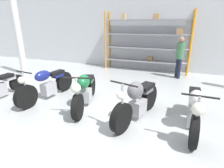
# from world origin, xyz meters

# --- Properties ---
(ground_plane) EXTENTS (30.00, 30.00, 0.00)m
(ground_plane) POSITION_xyz_m (0.00, 0.00, 0.00)
(ground_plane) COLOR #B2B7B7
(back_wall) EXTENTS (30.00, 0.08, 3.60)m
(back_wall) POSITION_xyz_m (0.00, 5.25, 1.80)
(back_wall) COLOR silver
(back_wall) RESTS_ON ground_plane
(shelving_rack) EXTENTS (4.05, 0.63, 2.80)m
(shelving_rack) POSITION_xyz_m (0.03, 4.88, 1.47)
(shelving_rack) COLOR orange
(shelving_rack) RESTS_ON ground_plane
(support_pillar) EXTENTS (0.28, 0.28, 3.60)m
(support_pillar) POSITION_xyz_m (-5.07, 2.21, 1.80)
(support_pillar) COLOR silver
(support_pillar) RESTS_ON ground_plane
(motorcycle_blue) EXTENTS (0.58, 2.19, 1.03)m
(motorcycle_blue) POSITION_xyz_m (-2.10, 0.30, 0.45)
(motorcycle_blue) COLOR black
(motorcycle_blue) RESTS_ON ground_plane
(motorcycle_green) EXTENTS (0.86, 2.12, 1.05)m
(motorcycle_green) POSITION_xyz_m (-0.76, 0.26, 0.48)
(motorcycle_green) COLOR black
(motorcycle_green) RESTS_ON ground_plane
(motorcycle_grey) EXTENTS (0.82, 1.99, 1.10)m
(motorcycle_grey) POSITION_xyz_m (0.77, 0.07, 0.47)
(motorcycle_grey) COLOR black
(motorcycle_grey) RESTS_ON ground_plane
(motorcycle_white) EXTENTS (0.61, 2.12, 1.03)m
(motorcycle_white) POSITION_xyz_m (2.02, 0.16, 0.46)
(motorcycle_white) COLOR black
(motorcycle_white) RESTS_ON ground_plane
(person_near_rack) EXTENTS (0.44, 0.44, 1.72)m
(person_near_rack) POSITION_xyz_m (1.60, 4.08, 1.02)
(person_near_rack) COLOR #1E2338
(person_near_rack) RESTS_ON ground_plane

